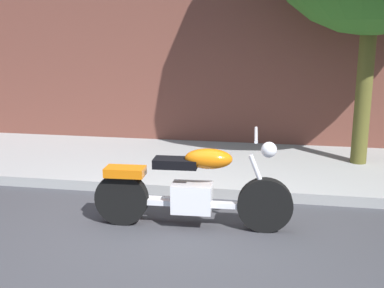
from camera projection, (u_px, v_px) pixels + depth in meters
The scene contains 3 objects.
ground_plane at pixel (171, 234), 5.24m from camera, with size 60.00×60.00×0.00m, color #38383D.
sidewalk at pixel (206, 165), 7.66m from camera, with size 25.26×2.69×0.14m, color #949494.
motorcycle at pixel (192, 189), 5.33m from camera, with size 2.21×0.70×1.10m.
Camera 1 is at (1.09, -4.75, 2.17)m, focal length 45.30 mm.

